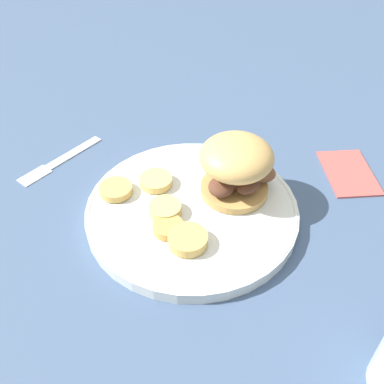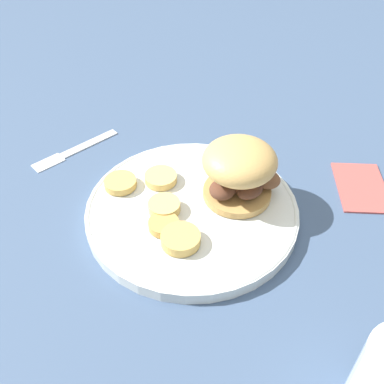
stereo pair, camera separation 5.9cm
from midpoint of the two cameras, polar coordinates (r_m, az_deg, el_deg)
The scene contains 10 objects.
ground_plane at distance 0.62m, azimuth 2.72°, elevation -3.09°, with size 4.00×4.00×0.00m, color #3D5170.
dinner_plate at distance 0.61m, azimuth 2.76°, elevation -2.41°, with size 0.29×0.29×0.02m.
sandwich at distance 0.60m, azimuth 9.07°, elevation 2.72°, with size 0.10×0.11×0.09m.
potato_round_0 at distance 0.57m, azimuth -0.69°, elevation -4.30°, with size 0.04×0.04×0.01m, color tan.
potato_round_1 at distance 0.64m, azimuth -6.49°, elevation 1.05°, with size 0.05×0.05×0.01m, color tan.
potato_round_2 at distance 0.56m, azimuth 1.59°, elevation -6.11°, with size 0.05×0.05×0.01m, color tan.
potato_round_3 at distance 0.60m, azimuth -0.73°, elevation -1.97°, with size 0.04×0.04×0.01m, color #DBB766.
potato_round_4 at distance 0.64m, azimuth -1.37°, elevation 1.70°, with size 0.05×0.05×0.01m, color #DBB766.
fork at distance 0.75m, azimuth -12.46°, elevation 5.17°, with size 0.05×0.15×0.00m.
napkin at distance 0.72m, azimuth 22.97°, elevation 0.56°, with size 0.11×0.07×0.01m, color #B24C47.
Camera 2 is at (-0.38, 0.22, 0.44)m, focal length 42.00 mm.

